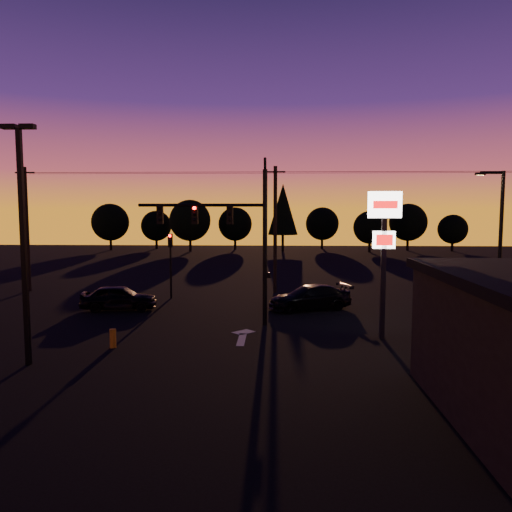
{
  "coord_description": "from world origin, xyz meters",
  "views": [
    {
      "loc": [
        2.08,
        -21.46,
        6.02
      ],
      "look_at": [
        1.0,
        5.0,
        3.5
      ],
      "focal_mm": 35.0,
      "sensor_mm": 36.0,
      "label": 1
    }
  ],
  "objects": [
    {
      "name": "traffic_signal_mast",
      "position": [
        -0.1,
        3.99,
        4.94
      ],
      "size": [
        6.79,
        0.52,
        8.58
      ],
      "color": "black",
      "rests_on": "ground"
    },
    {
      "name": "tree_0",
      "position": [
        -22.0,
        50.0,
        4.06
      ],
      "size": [
        5.36,
        5.36,
        6.74
      ],
      "color": "black",
      "rests_on": "ground"
    },
    {
      "name": "lane_arrow",
      "position": [
        0.5,
        1.67,
        0.01
      ],
      "size": [
        1.2,
        3.1,
        0.01
      ],
      "color": "beige",
      "rests_on": "ground"
    },
    {
      "name": "ground",
      "position": [
        0.0,
        0.0,
        0.0
      ],
      "size": [
        120.0,
        120.0,
        0.0
      ],
      "primitive_type": "plane",
      "color": "black",
      "rests_on": "ground"
    },
    {
      "name": "car_right",
      "position": [
        4.09,
        8.09,
        0.73
      ],
      "size": [
        5.43,
        3.64,
        1.46
      ],
      "primitive_type": "imported",
      "rotation": [
        0.0,
        0.0,
        -1.22
      ],
      "color": "black",
      "rests_on": "ground"
    },
    {
      "name": "tree_3",
      "position": [
        -4.0,
        52.0,
        3.75
      ],
      "size": [
        4.95,
        4.95,
        6.22
      ],
      "color": "black",
      "rests_on": "ground"
    },
    {
      "name": "tree_4",
      "position": [
        3.0,
        49.0,
        5.93
      ],
      "size": [
        4.18,
        4.18,
        9.5
      ],
      "color": "black",
      "rests_on": "ground"
    },
    {
      "name": "tree_1",
      "position": [
        -16.0,
        53.0,
        3.43
      ],
      "size": [
        4.54,
        4.54,
        5.71
      ],
      "color": "black",
      "rests_on": "ground"
    },
    {
      "name": "streetlight",
      "position": [
        13.91,
        5.5,
        4.42
      ],
      "size": [
        1.55,
        0.35,
        8.0
      ],
      "color": "black",
      "rests_on": "ground"
    },
    {
      "name": "pylon_sign",
      "position": [
        7.0,
        1.5,
        4.91
      ],
      "size": [
        1.5,
        0.28,
        6.8
      ],
      "color": "black",
      "rests_on": "ground"
    },
    {
      "name": "parking_lot_light",
      "position": [
        -7.5,
        -3.0,
        5.27
      ],
      "size": [
        1.25,
        0.3,
        9.14
      ],
      "color": "black",
      "rests_on": "ground"
    },
    {
      "name": "tree_7",
      "position": [
        21.0,
        51.0,
        4.06
      ],
      "size": [
        5.36,
        5.36,
        6.74
      ],
      "color": "black",
      "rests_on": "ground"
    },
    {
      "name": "utility_pole_1",
      "position": [
        2.0,
        14.0,
        4.59
      ],
      "size": [
        1.4,
        0.26,
        9.0
      ],
      "color": "black",
      "rests_on": "ground"
    },
    {
      "name": "suv_parked",
      "position": [
        11.19,
        -1.01,
        0.74
      ],
      "size": [
        4.09,
        5.81,
        1.47
      ],
      "primitive_type": "imported",
      "rotation": [
        0.0,
        0.0,
        0.35
      ],
      "color": "black",
      "rests_on": "ground"
    },
    {
      "name": "tree_2",
      "position": [
        -10.0,
        48.0,
        4.37
      ],
      "size": [
        5.77,
        5.78,
        7.26
      ],
      "color": "black",
      "rests_on": "ground"
    },
    {
      "name": "tree_5",
      "position": [
        9.0,
        54.0,
        3.75
      ],
      "size": [
        4.95,
        4.95,
        6.22
      ],
      "color": "black",
      "rests_on": "ground"
    },
    {
      "name": "power_wires",
      "position": [
        2.0,
        14.0,
        8.57
      ],
      "size": [
        36.0,
        1.22,
        0.07
      ],
      "color": "black",
      "rests_on": "ground"
    },
    {
      "name": "car_left",
      "position": [
        -7.27,
        7.45,
        0.75
      ],
      "size": [
        4.59,
        2.28,
        1.5
      ],
      "primitive_type": "imported",
      "rotation": [
        0.0,
        0.0,
        1.69
      ],
      "color": "black",
      "rests_on": "ground"
    },
    {
      "name": "secondary_signal",
      "position": [
        -5.0,
        11.49,
        2.86
      ],
      "size": [
        0.3,
        0.31,
        4.35
      ],
      "color": "black",
      "rests_on": "ground"
    },
    {
      "name": "utility_pole_0",
      "position": [
        -16.0,
        14.0,
        4.59
      ],
      "size": [
        1.4,
        0.26,
        9.0
      ],
      "color": "black",
      "rests_on": "ground"
    },
    {
      "name": "tree_8",
      "position": [
        27.0,
        50.0,
        3.12
      ],
      "size": [
        4.12,
        4.12,
        5.19
      ],
      "color": "black",
      "rests_on": "ground"
    },
    {
      "name": "tree_6",
      "position": [
        15.0,
        48.0,
        3.43
      ],
      "size": [
        4.54,
        4.54,
        5.71
      ],
      "color": "black",
      "rests_on": "ground"
    },
    {
      "name": "bollard",
      "position": [
        -5.0,
        -0.54,
        0.41
      ],
      "size": [
        0.27,
        0.27,
        0.82
      ],
      "primitive_type": "cylinder",
      "color": "orange",
      "rests_on": "ground"
    }
  ]
}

